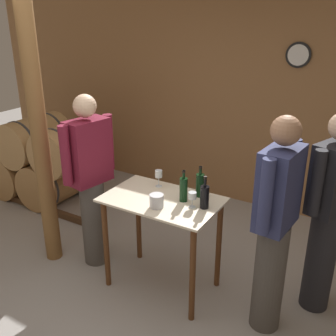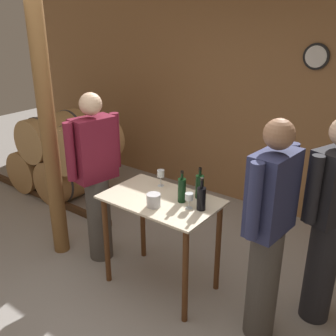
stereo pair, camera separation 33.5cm
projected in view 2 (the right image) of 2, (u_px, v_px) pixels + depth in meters
ground_plane at (123, 311)px, 3.37m from camera, size 14.00×14.00×0.00m
back_wall at (262, 103)px, 4.77m from camera, size 8.40×0.08×2.70m
barrel_rack at (63, 156)px, 5.39m from camera, size 2.69×0.84×1.12m
tasting_table at (161, 218)px, 3.45m from camera, size 1.00×0.63×0.90m
wooden_post at (48, 129)px, 3.75m from camera, size 0.16×0.16×2.70m
wine_bottle_far_left at (182, 190)px, 3.28m from camera, size 0.07×0.07×0.28m
wine_bottle_left at (200, 186)px, 3.35m from camera, size 0.07×0.07×0.28m
wine_bottle_center at (201, 198)px, 3.15m from camera, size 0.07×0.07×0.28m
wine_glass_near_left at (161, 174)px, 3.57m from camera, size 0.07×0.07×0.16m
wine_glass_near_center at (189, 197)px, 3.17m from camera, size 0.07×0.07×0.13m
ice_bucket at (154, 200)px, 3.22m from camera, size 0.12×0.12×0.11m
person_host at (269, 230)px, 2.82m from camera, size 0.25×0.59×1.76m
person_visitor_with_scarf at (96, 176)px, 3.80m from camera, size 0.29×0.58×1.72m
person_visitor_bearded at (329, 221)px, 3.00m from camera, size 0.34×0.56×1.72m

